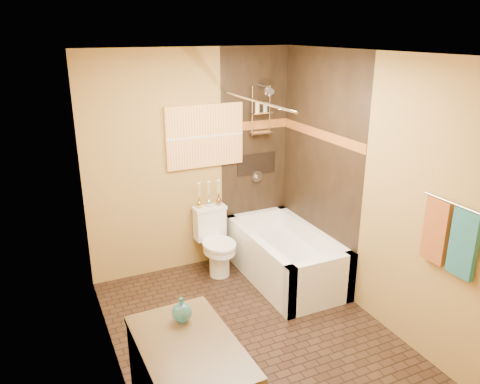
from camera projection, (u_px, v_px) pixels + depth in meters
floor at (250, 331)px, 4.36m from camera, size 3.00×3.00×0.00m
wall_left at (107, 231)px, 3.48m from camera, size 0.02×3.00×2.50m
wall_right at (365, 187)px, 4.43m from camera, size 0.02×3.00×2.50m
wall_back at (192, 163)px, 5.24m from camera, size 2.40×0.02×2.50m
wall_front at (367, 292)px, 2.67m from camera, size 2.40×0.02×2.50m
ceiling at (252, 53)px, 3.54m from camera, size 3.00×3.00×0.00m
alcove_tile_back at (254, 156)px, 5.54m from camera, size 0.85×0.01×2.50m
alcove_tile_right at (319, 168)px, 5.07m from camera, size 0.01×1.50×2.50m
mosaic_band_back at (255, 125)px, 5.41m from camera, size 0.85×0.01×0.10m
mosaic_band_right at (320, 134)px, 4.94m from camera, size 0.01×1.50×0.10m
alcove_niche at (256, 164)px, 5.57m from camera, size 0.50×0.01×0.25m
shower_fixtures at (261, 123)px, 5.32m from camera, size 0.24×0.33×1.16m
curtain_rod at (255, 100)px, 4.50m from camera, size 0.03×1.55×0.03m
towel_bar at (454, 204)px, 3.45m from camera, size 0.02×0.55×0.02m
towel_teal at (464, 244)px, 3.43m from camera, size 0.05×0.22×0.52m
towel_rust at (436, 231)px, 3.65m from camera, size 0.05×0.22×0.52m
sunset_painting at (205, 136)px, 5.18m from camera, size 0.90×0.04×0.70m
vanity_mirror at (137, 256)px, 2.54m from camera, size 0.01×1.00×0.90m
bathtub at (285, 260)px, 5.25m from camera, size 0.80×1.50×0.55m
toilet at (215, 241)px, 5.35m from camera, size 0.39×0.57×0.74m
teal_bottle at (182, 310)px, 3.07m from camera, size 0.18×0.18×0.21m
bud_vases at (209, 193)px, 5.32m from camera, size 0.30×0.06×0.30m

